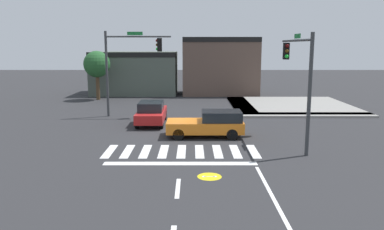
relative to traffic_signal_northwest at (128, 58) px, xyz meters
name	(u,v)px	position (x,y,z in m)	size (l,w,h in m)	color
ground_plane	(182,131)	(3.99, -5.13, -4.26)	(120.00, 120.00, 0.00)	#2B2B2D
crosswalk_near	(180,151)	(3.99, -9.63, -4.25)	(7.52, 2.48, 0.01)	silver
lane_markings	(210,229)	(5.05, -17.87, -4.25)	(6.80, 24.25, 0.01)	white
bike_detector_marking	(208,177)	(5.21, -13.37, -4.25)	(0.97, 0.97, 0.01)	yellow
curb_corner_northeast	(285,106)	(12.48, 4.29, -4.18)	(10.00, 10.60, 0.15)	gray
storefront_row	(176,69)	(2.94, 13.60, -1.63)	(17.43, 6.03, 5.98)	#4C564C
traffic_signal_northwest	(128,58)	(0.00, 0.00, 0.00)	(4.75, 0.32, 6.16)	#383A3D
traffic_signal_southeast	(297,67)	(9.94, -8.21, -0.20)	(0.32, 5.78, 5.74)	#383A3D
car_red	(150,113)	(1.83, -2.83, -3.49)	(1.76, 4.30, 1.50)	red
car_orange	(208,124)	(5.51, -6.42, -3.51)	(4.34, 1.94, 1.48)	orange
roadside_tree	(96,65)	(-4.51, 8.87, -0.90)	(2.50, 2.50, 4.65)	#4C3823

